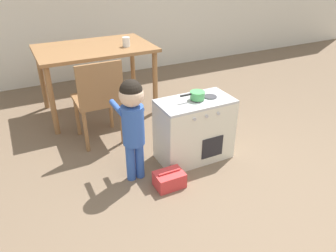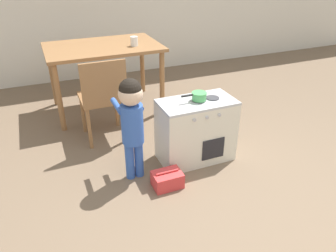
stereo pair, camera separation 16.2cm
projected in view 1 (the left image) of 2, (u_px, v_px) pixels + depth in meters
ground_plane at (275, 227)px, 2.26m from camera, size 16.00×16.00×0.00m
play_kitchen at (194, 130)px, 2.90m from camera, size 0.65×0.37×0.58m
toy_pot at (197, 95)px, 2.75m from camera, size 0.23×0.13×0.07m
child_figure at (132, 116)px, 2.49m from camera, size 0.20×0.35×0.87m
toy_basket at (169, 179)px, 2.63m from camera, size 0.23×0.17×0.14m
dining_table at (95, 55)px, 3.59m from camera, size 1.24×0.82×0.76m
dining_chair_near at (98, 99)px, 3.05m from camera, size 0.41×0.41×0.84m
cup_on_table at (126, 42)px, 3.52m from camera, size 0.08×0.08×0.10m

